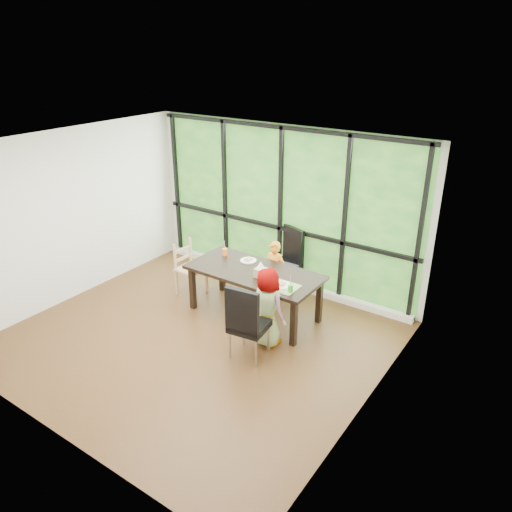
# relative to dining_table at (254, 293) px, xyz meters

# --- Properties ---
(ground) EXTENTS (5.00, 5.00, 0.00)m
(ground) POSITION_rel_dining_table_xyz_m (-0.29, -1.01, -0.38)
(ground) COLOR black
(ground) RESTS_ON ground
(back_wall) EXTENTS (5.00, 0.00, 5.00)m
(back_wall) POSITION_rel_dining_table_xyz_m (-0.29, 1.24, 0.98)
(back_wall) COLOR silver
(back_wall) RESTS_ON ground
(foliage_backdrop) EXTENTS (4.80, 0.02, 2.65)m
(foliage_backdrop) POSITION_rel_dining_table_xyz_m (-0.29, 1.22, 0.98)
(foliage_backdrop) COLOR #1E511E
(foliage_backdrop) RESTS_ON back_wall
(window_mullions) EXTENTS (4.80, 0.06, 2.65)m
(window_mullions) POSITION_rel_dining_table_xyz_m (-0.29, 1.18, 0.98)
(window_mullions) COLOR black
(window_mullions) RESTS_ON back_wall
(window_sill) EXTENTS (4.80, 0.12, 0.10)m
(window_sill) POSITION_rel_dining_table_xyz_m (-0.29, 1.14, -0.33)
(window_sill) COLOR silver
(window_sill) RESTS_ON ground
(dining_table) EXTENTS (2.08, 1.08, 0.75)m
(dining_table) POSITION_rel_dining_table_xyz_m (0.00, 0.00, 0.00)
(dining_table) COLOR black
(dining_table) RESTS_ON ground
(chair_window_leather) EXTENTS (0.58, 0.58, 1.08)m
(chair_window_leather) POSITION_rel_dining_table_xyz_m (-0.06, 0.95, 0.17)
(chair_window_leather) COLOR black
(chair_window_leather) RESTS_ON ground
(chair_interior_leather) EXTENTS (0.52, 0.52, 1.08)m
(chair_interior_leather) POSITION_rel_dining_table_xyz_m (0.55, -0.92, 0.17)
(chair_interior_leather) COLOR black
(chair_interior_leather) RESTS_ON ground
(chair_end_beech) EXTENTS (0.42, 0.44, 0.90)m
(chair_end_beech) POSITION_rel_dining_table_xyz_m (-1.25, -0.02, 0.08)
(chair_end_beech) COLOR tan
(chair_end_beech) RESTS_ON ground
(child_toddler) EXTENTS (0.38, 0.26, 1.01)m
(child_toddler) POSITION_rel_dining_table_xyz_m (0.00, 0.57, 0.13)
(child_toddler) COLOR orange
(child_toddler) RESTS_ON ground
(child_older) EXTENTS (0.61, 0.46, 1.14)m
(child_older) POSITION_rel_dining_table_xyz_m (0.60, -0.53, 0.19)
(child_older) COLOR slate
(child_older) RESTS_ON ground
(placemat) EXTENTS (0.50, 0.36, 0.01)m
(placemat) POSITION_rel_dining_table_xyz_m (0.58, -0.21, 0.38)
(placemat) COLOR tan
(placemat) RESTS_ON dining_table
(plate_far) EXTENTS (0.25, 0.25, 0.02)m
(plate_far) POSITION_rel_dining_table_xyz_m (-0.27, 0.23, 0.38)
(plate_far) COLOR white
(plate_far) RESTS_ON dining_table
(plate_near) EXTENTS (0.27, 0.27, 0.02)m
(plate_near) POSITION_rel_dining_table_xyz_m (0.59, -0.19, 0.38)
(plate_near) COLOR white
(plate_near) RESTS_ON dining_table
(orange_cup) EXTENTS (0.07, 0.07, 0.11)m
(orange_cup) POSITION_rel_dining_table_xyz_m (-0.70, 0.20, 0.43)
(orange_cup) COLOR orange
(orange_cup) RESTS_ON dining_table
(green_cup) EXTENTS (0.07, 0.07, 0.11)m
(green_cup) POSITION_rel_dining_table_xyz_m (0.79, -0.28, 0.43)
(green_cup) COLOR green
(green_cup) RESTS_ON dining_table
(tissue_box) EXTENTS (0.16, 0.16, 0.13)m
(tissue_box) POSITION_rel_dining_table_xyz_m (0.19, -0.11, 0.44)
(tissue_box) COLOR tan
(tissue_box) RESTS_ON dining_table
(crepe_rolls_far) EXTENTS (0.10, 0.12, 0.04)m
(crepe_rolls_far) POSITION_rel_dining_table_xyz_m (-0.27, 0.23, 0.41)
(crepe_rolls_far) COLOR tan
(crepe_rolls_far) RESTS_ON plate_far
(crepe_rolls_near) EXTENTS (0.10, 0.12, 0.04)m
(crepe_rolls_near) POSITION_rel_dining_table_xyz_m (0.59, -0.19, 0.41)
(crepe_rolls_near) COLOR tan
(crepe_rolls_near) RESTS_ON plate_near
(straw_white) EXTENTS (0.01, 0.04, 0.20)m
(straw_white) POSITION_rel_dining_table_xyz_m (-0.70, 0.20, 0.53)
(straw_white) COLOR white
(straw_white) RESTS_ON orange_cup
(straw_pink) EXTENTS (0.01, 0.04, 0.20)m
(straw_pink) POSITION_rel_dining_table_xyz_m (0.79, -0.28, 0.53)
(straw_pink) COLOR pink
(straw_pink) RESTS_ON green_cup
(tissue) EXTENTS (0.12, 0.12, 0.11)m
(tissue) POSITION_rel_dining_table_xyz_m (0.19, -0.11, 0.56)
(tissue) COLOR white
(tissue) RESTS_ON tissue_box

